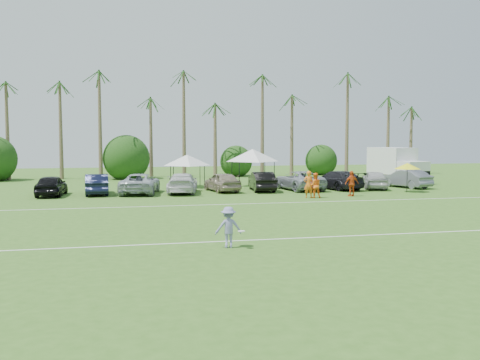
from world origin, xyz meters
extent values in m
plane|color=#335C1B|center=(0.00, 0.00, 0.00)|extent=(120.00, 120.00, 0.00)
cube|color=white|center=(0.00, 2.00, 0.01)|extent=(80.00, 0.10, 0.01)
cube|color=white|center=(0.00, 14.00, 0.01)|extent=(80.00, 0.10, 0.01)
cone|color=brown|center=(-17.00, 38.00, 4.50)|extent=(0.44, 0.44, 9.00)
cone|color=brown|center=(-12.00, 38.00, 5.00)|extent=(0.44, 0.44, 10.00)
cone|color=brown|center=(-8.00, 38.00, 5.50)|extent=(0.44, 0.44, 11.00)
cone|color=brown|center=(-4.00, 38.00, 4.00)|extent=(0.44, 0.44, 8.00)
cone|color=brown|center=(0.00, 38.00, 4.50)|extent=(0.44, 0.44, 9.00)
cone|color=brown|center=(4.00, 38.00, 5.00)|extent=(0.44, 0.44, 10.00)
cone|color=brown|center=(8.00, 38.00, 5.50)|extent=(0.44, 0.44, 11.00)
cone|color=brown|center=(13.00, 38.00, 4.00)|extent=(0.44, 0.44, 8.00)
cone|color=brown|center=(18.00, 38.00, 4.50)|extent=(0.44, 0.44, 9.00)
cone|color=brown|center=(23.00, 38.00, 5.00)|extent=(0.44, 0.44, 10.00)
cone|color=brown|center=(27.00, 38.00, 5.50)|extent=(0.44, 0.44, 11.00)
cylinder|color=brown|center=(-6.00, 39.00, 0.70)|extent=(0.30, 0.30, 1.40)
sphere|color=#153A10|center=(-6.00, 39.00, 1.80)|extent=(4.00, 4.00, 4.00)
cylinder|color=brown|center=(6.00, 39.00, 0.70)|extent=(0.30, 0.30, 1.40)
sphere|color=#153A10|center=(6.00, 39.00, 1.80)|extent=(4.00, 4.00, 4.00)
cylinder|color=brown|center=(16.00, 39.00, 0.70)|extent=(0.30, 0.30, 1.40)
sphere|color=#153A10|center=(16.00, 39.00, 1.80)|extent=(4.00, 4.00, 4.00)
imported|color=orange|center=(6.36, 16.39, 0.96)|extent=(0.73, 0.51, 1.92)
imported|color=orange|center=(6.82, 16.34, 0.89)|extent=(0.97, 0.82, 1.77)
imported|color=#C94916|center=(9.81, 16.74, 0.93)|extent=(1.13, 0.57, 1.86)
cube|color=silver|center=(19.06, 28.03, 2.06)|extent=(3.19, 4.95, 2.51)
cube|color=silver|center=(19.55, 24.85, 1.05)|extent=(2.56, 2.14, 2.11)
cube|color=black|center=(19.67, 24.11, 0.75)|extent=(2.33, 0.65, 1.00)
cube|color=#E5590C|center=(20.31, 28.22, 1.61)|extent=(0.27, 1.59, 0.90)
cylinder|color=black|center=(18.53, 24.90, 0.45)|extent=(0.44, 0.94, 0.90)
cylinder|color=black|center=(20.51, 25.21, 0.45)|extent=(0.44, 0.94, 0.90)
cylinder|color=black|center=(17.88, 29.07, 0.45)|extent=(0.44, 0.94, 0.90)
cylinder|color=black|center=(19.87, 29.37, 0.45)|extent=(0.44, 0.94, 0.90)
cylinder|color=black|center=(-2.30, 25.29, 0.94)|extent=(0.06, 0.06, 1.87)
cylinder|color=black|center=(0.31, 25.29, 0.94)|extent=(0.06, 0.06, 1.87)
cylinder|color=black|center=(-2.30, 27.90, 0.94)|extent=(0.06, 0.06, 1.87)
cylinder|color=black|center=(0.31, 27.90, 0.94)|extent=(0.06, 0.06, 1.87)
pyramid|color=silver|center=(-0.99, 26.60, 2.81)|extent=(4.04, 4.04, 0.94)
cylinder|color=black|center=(3.18, 24.65, 1.09)|extent=(0.06, 0.06, 2.18)
cylinder|color=black|center=(6.25, 24.65, 1.09)|extent=(0.06, 0.06, 2.18)
cylinder|color=black|center=(3.18, 27.72, 1.09)|extent=(0.06, 0.06, 2.18)
cylinder|color=black|center=(6.25, 27.72, 1.09)|extent=(0.06, 0.06, 2.18)
pyramid|color=silver|center=(4.71, 26.18, 3.28)|extent=(4.72, 4.72, 1.09)
cylinder|color=black|center=(15.28, 18.54, 1.03)|extent=(0.05, 0.05, 2.05)
cone|color=yellow|center=(15.28, 18.54, 2.05)|extent=(2.05, 2.05, 0.47)
imported|color=#7C7CB0|center=(-2.56, 0.76, 0.79)|extent=(1.04, 0.62, 1.59)
cylinder|color=white|center=(-2.13, 0.40, 0.69)|extent=(0.27, 0.27, 0.03)
imported|color=black|center=(-11.57, 21.78, 0.77)|extent=(2.10, 4.64, 1.55)
imported|color=black|center=(-8.37, 22.10, 0.77)|extent=(1.88, 4.77, 1.55)
imported|color=#A3ABB2|center=(-5.17, 21.94, 0.77)|extent=(3.53, 5.93, 1.55)
imported|color=silver|center=(-1.97, 21.66, 0.77)|extent=(3.05, 5.62, 1.55)
imported|color=gray|center=(1.23, 22.19, 0.77)|extent=(2.60, 4.79, 1.55)
imported|color=black|center=(4.43, 21.96, 0.77)|extent=(2.08, 4.83, 1.55)
imported|color=#90959F|center=(7.63, 22.15, 0.77)|extent=(3.18, 5.82, 1.55)
imported|color=black|center=(10.83, 21.93, 0.77)|extent=(3.37, 5.69, 1.55)
imported|color=#B2B2B2|center=(14.03, 21.65, 0.77)|extent=(3.15, 4.88, 1.55)
imported|color=slate|center=(17.23, 22.07, 0.77)|extent=(2.79, 4.95, 1.55)
camera|label=1|loc=(-6.58, -19.22, 4.22)|focal=40.00mm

